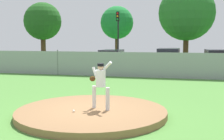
# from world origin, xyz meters

# --- Properties ---
(ground_plane) EXTENTS (80.00, 80.00, 0.00)m
(ground_plane) POSITION_xyz_m (0.00, 6.00, 0.00)
(ground_plane) COLOR #4C8438
(asphalt_strip) EXTENTS (44.00, 7.00, 0.01)m
(asphalt_strip) POSITION_xyz_m (0.00, 14.50, 0.00)
(asphalt_strip) COLOR #2B2B2D
(asphalt_strip) RESTS_ON ground_plane
(pitchers_mound) EXTENTS (4.95, 4.95, 0.21)m
(pitchers_mound) POSITION_xyz_m (0.00, 0.00, 0.11)
(pitchers_mound) COLOR olive
(pitchers_mound) RESTS_ON ground_plane
(pitcher_youth) EXTENTS (0.81, 0.35, 1.60)m
(pitcher_youth) POSITION_xyz_m (0.28, 0.11, 1.14)
(pitcher_youth) COLOR silver
(pitcher_youth) RESTS_ON pitchers_mound
(baseball) EXTENTS (0.07, 0.07, 0.07)m
(baseball) POSITION_xyz_m (-0.43, -0.51, 0.25)
(baseball) COLOR white
(baseball) RESTS_ON pitchers_mound
(chainlink_fence) EXTENTS (28.66, 0.07, 1.76)m
(chainlink_fence) POSITION_xyz_m (0.00, 10.00, 0.83)
(chainlink_fence) COLOR gray
(chainlink_fence) RESTS_ON ground_plane
(parked_car_white) EXTENTS (1.90, 4.56, 1.78)m
(parked_car_white) POSITION_xyz_m (1.71, 14.61, 0.84)
(parked_car_white) COLOR silver
(parked_car_white) RESTS_ON ground_plane
(parked_car_champagne) EXTENTS (1.89, 4.81, 1.64)m
(parked_car_champagne) POSITION_xyz_m (-2.84, 14.13, 0.79)
(parked_car_champagne) COLOR tan
(parked_car_champagne) RESTS_ON ground_plane
(parked_car_burgundy) EXTENTS (2.19, 4.30, 1.70)m
(parked_car_burgundy) POSITION_xyz_m (5.44, 14.94, 0.80)
(parked_car_burgundy) COLOR maroon
(parked_car_burgundy) RESTS_ON ground_plane
(traffic_cone_orange) EXTENTS (0.40, 0.40, 0.55)m
(traffic_cone_orange) POSITION_xyz_m (-10.10, 13.56, 0.26)
(traffic_cone_orange) COLOR orange
(traffic_cone_orange) RESTS_ON asphalt_strip
(traffic_light_near) EXTENTS (0.28, 0.46, 5.12)m
(traffic_light_near) POSITION_xyz_m (-3.38, 18.83, 3.48)
(traffic_light_near) COLOR black
(traffic_light_near) RESTS_ON ground_plane
(tree_tall_centre) EXTENTS (4.33, 4.33, 6.73)m
(tree_tall_centre) POSITION_xyz_m (-13.14, 22.41, 4.53)
(tree_tall_centre) COLOR #4C331E
(tree_tall_centre) RESTS_ON ground_plane
(tree_leaning_west) EXTENTS (3.71, 3.71, 6.21)m
(tree_leaning_west) POSITION_xyz_m (-4.59, 23.66, 4.32)
(tree_leaning_west) COLOR #4C331E
(tree_leaning_west) RESTS_ON ground_plane
(tree_broad_left) EXTENTS (5.74, 5.74, 8.06)m
(tree_broad_left) POSITION_xyz_m (3.04, 22.37, 5.18)
(tree_broad_left) COLOR #4C331E
(tree_broad_left) RESTS_ON ground_plane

